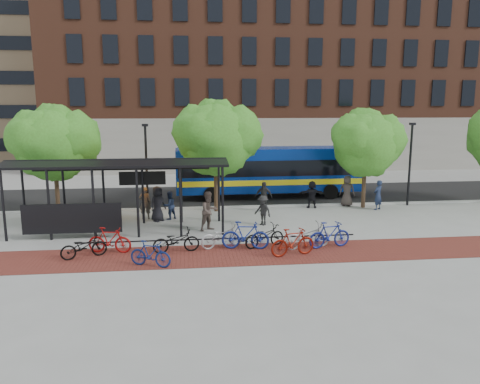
{
  "coord_description": "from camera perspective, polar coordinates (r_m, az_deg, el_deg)",
  "views": [
    {
      "loc": [
        -4.63,
        -23.67,
        6.16
      ],
      "look_at": [
        -1.88,
        0.71,
        1.6
      ],
      "focal_mm": 35.0,
      "sensor_mm": 36.0,
      "label": 1
    }
  ],
  "objects": [
    {
      "name": "bike_9",
      "position": [
        19.56,
        6.45,
        -6.09
      ],
      "size": [
        2.04,
        1.0,
        1.18
      ],
      "primitive_type": "imported",
      "rotation": [
        0.0,
        0.0,
        1.81
      ],
      "color": "maroon",
      "rests_on": "ground"
    },
    {
      "name": "bus_shelter",
      "position": [
        23.67,
        -14.91,
        2.5
      ],
      "size": [
        10.6,
        3.07,
        3.6
      ],
      "color": "black",
      "rests_on": "ground"
    },
    {
      "name": "pedestrian_8",
      "position": [
        23.29,
        -3.79,
        -2.33
      ],
      "size": [
        1.21,
        1.15,
        1.97
      ],
      "primitive_type": "imported",
      "rotation": [
        0.0,
        0.0,
        0.59
      ],
      "color": "#4F413A",
      "rests_on": "ground"
    },
    {
      "name": "bike_11",
      "position": [
        20.89,
        10.87,
        -5.14
      ],
      "size": [
        2.03,
        0.92,
        1.17
      ],
      "primitive_type": "imported",
      "rotation": [
        0.0,
        0.0,
        1.77
      ],
      "color": "navy",
      "rests_on": "ground"
    },
    {
      "name": "bike_6",
      "position": [
        20.59,
        -2.18,
        -5.33
      ],
      "size": [
        2.16,
        1.43,
        1.07
      ],
      "primitive_type": "imported",
      "rotation": [
        0.0,
        0.0,
        1.96
      ],
      "color": "#A6A5A8",
      "rests_on": "ground"
    },
    {
      "name": "pedestrian_4",
      "position": [
        27.54,
        2.91,
        -0.54
      ],
      "size": [
        1.12,
        0.79,
        1.76
      ],
      "primitive_type": "imported",
      "rotation": [
        0.0,
        0.0,
        5.9
      ],
      "color": "#2A2A2A",
      "rests_on": "ground"
    },
    {
      "name": "tree_a",
      "position": [
        28.05,
        -21.58,
        5.87
      ],
      "size": [
        4.9,
        4.0,
        6.18
      ],
      "color": "#382619",
      "rests_on": "ground"
    },
    {
      "name": "ground",
      "position": [
        24.9,
        4.49,
        -3.83
      ],
      "size": [
        160.0,
        160.0,
        0.0
      ],
      "primitive_type": "plane",
      "color": "#9E9E99",
      "rests_on": "ground"
    },
    {
      "name": "pedestrian_0",
      "position": [
        25.5,
        -10.01,
        -1.41
      ],
      "size": [
        1.09,
        1.08,
        1.91
      ],
      "primitive_type": "imported",
      "rotation": [
        0.0,
        0.0,
        0.77
      ],
      "color": "black",
      "rests_on": "ground"
    },
    {
      "name": "building_tower",
      "position": [
        65.28,
        -17.26,
        17.85
      ],
      "size": [
        22.0,
        22.0,
        30.0
      ],
      "primitive_type": "cube",
      "color": "#7A664C",
      "rests_on": "ground"
    },
    {
      "name": "bus",
      "position": [
        31.73,
        3.46,
        2.83
      ],
      "size": [
        12.45,
        3.11,
        3.35
      ],
      "rotation": [
        0.0,
        0.0,
        0.02
      ],
      "color": "navy",
      "rests_on": "ground"
    },
    {
      "name": "bike_10",
      "position": [
        20.64,
        8.25,
        -5.3
      ],
      "size": [
        2.28,
        1.26,
        1.14
      ],
      "primitive_type": "imported",
      "rotation": [
        0.0,
        0.0,
        1.82
      ],
      "color": "#9D9DA0",
      "rests_on": "ground"
    },
    {
      "name": "curb",
      "position": [
        28.71,
        2.99,
        -1.75
      ],
      "size": [
        160.0,
        0.25,
        0.12
      ],
      "primitive_type": "cube",
      "color": "#B7B7B2",
      "rests_on": "ground"
    },
    {
      "name": "pedestrian_1",
      "position": [
        26.11,
        -11.5,
        -1.31
      ],
      "size": [
        0.67,
        0.46,
        1.8
      ],
      "primitive_type": "imported",
      "rotation": [
        0.0,
        0.0,
        3.1
      ],
      "color": "#48403A",
      "rests_on": "ground"
    },
    {
      "name": "bike_4",
      "position": [
        20.06,
        -7.79,
        -5.9
      ],
      "size": [
        2.07,
        1.02,
        1.04
      ],
      "primitive_type": "imported",
      "rotation": [
        0.0,
        0.0,
        1.74
      ],
      "color": "black",
      "rests_on": "ground"
    },
    {
      "name": "tree_b",
      "position": [
        27.13,
        -2.8,
        6.92
      ],
      "size": [
        5.15,
        4.2,
        6.47
      ],
      "color": "#382619",
      "rests_on": "ground"
    },
    {
      "name": "pedestrian_7",
      "position": [
        29.07,
        16.47,
        -0.36
      ],
      "size": [
        0.78,
        0.71,
        1.78
      ],
      "primitive_type": "imported",
      "rotation": [
        0.0,
        0.0,
        3.72
      ],
      "color": "#1D2845",
      "rests_on": "ground"
    },
    {
      "name": "tree_c",
      "position": [
        29.15,
        15.24,
        6.02
      ],
      "size": [
        4.66,
        3.8,
        5.92
      ],
      "color": "#382619",
      "rests_on": "ground"
    },
    {
      "name": "building_brick",
      "position": [
        51.93,
        10.28,
        14.6
      ],
      "size": [
        55.0,
        14.0,
        20.0
      ],
      "primitive_type": "cube",
      "color": "brown",
      "rests_on": "ground"
    },
    {
      "name": "pedestrian_2",
      "position": [
        25.84,
        -8.6,
        -1.62
      ],
      "size": [
        0.96,
        0.92,
        1.56
      ],
      "primitive_type": "imported",
      "rotation": [
        0.0,
        0.0,
        3.78
      ],
      "color": "#1E2B47",
      "rests_on": "ground"
    },
    {
      "name": "bike_3",
      "position": [
        18.52,
        -10.87,
        -7.41
      ],
      "size": [
        1.77,
        1.13,
        1.03
      ],
      "primitive_type": "imported",
      "rotation": [
        0.0,
        0.0,
        1.16
      ],
      "color": "navy",
      "rests_on": "ground"
    },
    {
      "name": "asphalt_street",
      "position": [
        32.6,
        1.84,
        -0.36
      ],
      "size": [
        160.0,
        8.0,
        0.01
      ],
      "primitive_type": "cube",
      "color": "black",
      "rests_on": "ground"
    },
    {
      "name": "brick_strip",
      "position": [
        19.84,
        1.51,
        -7.56
      ],
      "size": [
        24.0,
        3.0,
        0.01
      ],
      "primitive_type": "cube",
      "color": "maroon",
      "rests_on": "ground"
    },
    {
      "name": "pedestrian_6",
      "position": [
        29.62,
        12.92,
        0.14
      ],
      "size": [
        1.1,
        0.93,
        1.92
      ],
      "primitive_type": "imported",
      "rotation": [
        0.0,
        0.0,
        2.73
      ],
      "color": "#3B332F",
      "rests_on": "ground"
    },
    {
      "name": "bike_0",
      "position": [
        20.23,
        -18.52,
        -6.31
      ],
      "size": [
        1.97,
        1.34,
        0.98
      ],
      "primitive_type": "imported",
      "rotation": [
        0.0,
        0.0,
        1.98
      ],
      "color": "black",
      "rests_on": "ground"
    },
    {
      "name": "pedestrian_5",
      "position": [
        28.74,
        8.77,
        -0.29
      ],
      "size": [
        1.6,
        0.72,
        1.66
      ],
      "primitive_type": "imported",
      "rotation": [
        0.0,
        0.0,
        2.99
      ],
      "color": "black",
      "rests_on": "ground"
    },
    {
      "name": "bike_rack_rail",
      "position": [
        20.56,
        -2.45,
        -6.91
      ],
      "size": [
        12.0,
        0.05,
        0.95
      ],
      "primitive_type": "cube",
      "color": "black",
      "rests_on": "ground"
    },
    {
      "name": "lamp_post_left",
      "position": [
        27.59,
        -11.34,
        3.21
      ],
      "size": [
        0.35,
        0.2,
        5.12
      ],
      "color": "black",
      "rests_on": "ground"
    },
    {
      "name": "lamp_post_right",
      "position": [
        30.68,
        20.02,
        3.5
      ],
      "size": [
        0.35,
        0.2,
        5.12
      ],
      "color": "black",
      "rests_on": "ground"
    },
    {
      "name": "bike_1",
      "position": [
        20.58,
        -15.61,
        -5.67
      ],
      "size": [
        1.92,
        0.86,
        1.11
      ],
      "primitive_type": "imported",
      "rotation": [
        0.0,
        0.0,
        1.38
      ],
      "color": "#A0100E",
      "rests_on": "ground"
    },
    {
      "name": "bike_7",
      "position": [
        20.3,
        0.66,
        -5.31
      ],
      "size": [
        2.14,
        0.91,
        1.24
      ],
      "primitive_type": "imported",
      "rotation": [
        0.0,
        0.0,
        1.41
      ],
      "color": "navy",
      "rests_on": "ground"
    },
    {
      "name": "bike_8",
      "position": [
        20.66,
        3.0,
        -5.36
      ],
      "size": [
        2.05,
        1.35,
        1.02
      ],
      "primitive_type": "imported",
      "rotation": [
        0.0,
        0.0,
        1.95
      ],
      "color": "black",
      "rests_on": "ground"
    },
    {
      "name": "pedestrian_9",
      "position": [
        24.34,
        2.79,
        -2.25
      ],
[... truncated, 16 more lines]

